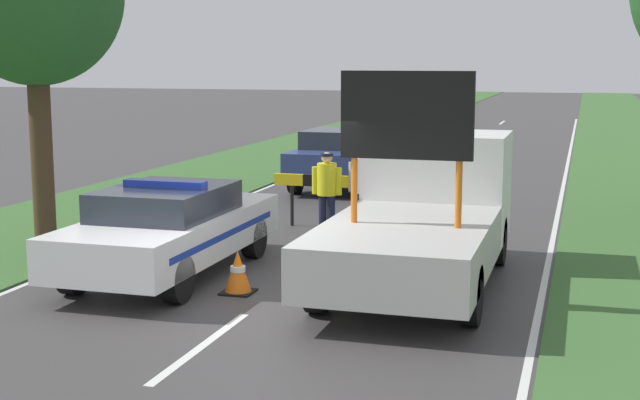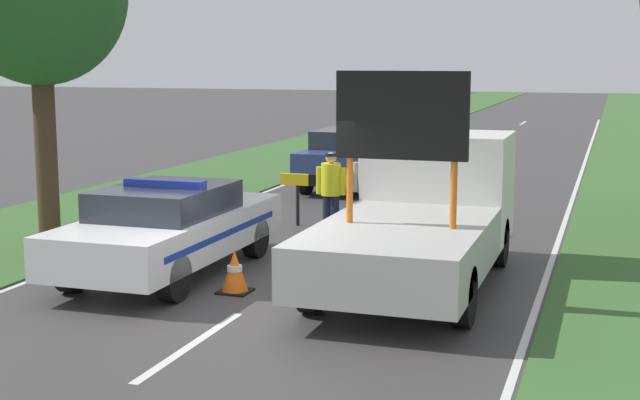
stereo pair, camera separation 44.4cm
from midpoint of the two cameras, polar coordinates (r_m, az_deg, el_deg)
ground_plane at (r=12.16m, az=-3.59°, el=-6.89°), size 160.00×160.00×0.00m
lane_markings at (r=23.67m, az=7.51°, el=0.88°), size 7.52×56.58×0.01m
grass_verge_left at (r=32.73m, az=-0.31°, el=3.23°), size 4.48×120.00×0.03m
police_car at (r=14.02m, az=-8.69°, el=-1.73°), size 1.88×4.85×1.50m
work_truck at (r=13.50m, az=7.47°, el=-0.89°), size 2.25×5.51×3.18m
road_barrier at (r=17.42m, az=3.74°, el=0.93°), size 3.59×0.08×1.05m
police_officer at (r=16.65m, az=1.47°, el=0.84°), size 0.58×0.37×1.61m
pedestrian_civilian at (r=16.51m, az=3.91°, el=0.97°), size 0.62×0.40×1.74m
traffic_cone_near_police at (r=18.29m, az=6.57°, el=-0.70°), size 0.37×0.37×0.52m
traffic_cone_centre_front at (r=12.87m, az=-4.50°, el=-4.59°), size 0.45×0.45×0.62m
queued_car_hatch_blue at (r=23.09m, az=2.62°, el=2.77°), size 1.91×4.18×1.53m
queued_car_suv_grey at (r=29.19m, az=6.10°, el=3.99°), size 1.86×4.28×1.54m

